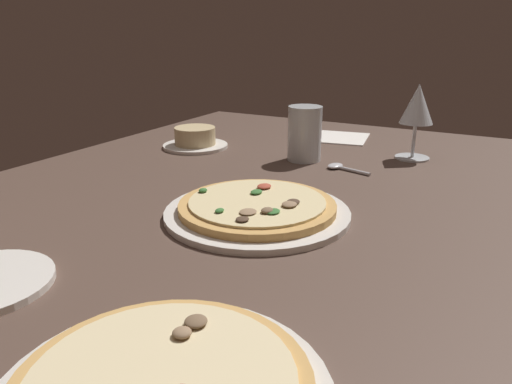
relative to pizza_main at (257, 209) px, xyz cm
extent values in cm
cube|color=brown|center=(4.88, 3.09, -3.18)|extent=(150.00, 110.00, 4.00)
cylinder|color=silver|center=(0.01, 0.02, -0.68)|extent=(29.28, 29.28, 1.00)
cylinder|color=tan|center=(0.01, 0.02, 0.42)|extent=(24.80, 24.80, 1.20)
cylinder|color=beige|center=(0.01, 0.02, 1.22)|extent=(21.52, 21.52, 0.40)
ellipsoid|color=#387033|center=(-7.11, 2.45, 1.70)|extent=(1.64, 1.19, 0.55)
ellipsoid|color=#937556|center=(0.08, -5.47, 1.73)|extent=(2.65, 2.27, 0.62)
ellipsoid|color=#937556|center=(-5.43, -1.38, 1.63)|extent=(2.78, 2.48, 0.42)
ellipsoid|color=#387033|center=(-0.69, 9.75, 1.73)|extent=(1.61, 1.31, 0.62)
ellipsoid|color=#4C3828|center=(1.40, -5.52, 1.73)|extent=(2.20, 1.98, 0.60)
ellipsoid|color=brown|center=(-3.91, -3.75, 1.77)|extent=(2.09, 1.74, 0.70)
ellipsoid|color=#AD4733|center=(5.97, 1.90, 1.74)|extent=(2.70, 2.26, 0.62)
ellipsoid|color=#387033|center=(-3.55, -4.48, 1.64)|extent=(2.47, 2.07, 0.43)
ellipsoid|color=#387033|center=(2.88, 1.71, 1.70)|extent=(2.41, 1.76, 0.56)
ellipsoid|color=#4C3828|center=(-8.38, -2.13, 1.66)|extent=(2.07, 1.85, 0.47)
cylinder|color=beige|center=(-39.44, -12.68, 1.22)|extent=(21.58, 21.58, 0.40)
ellipsoid|color=brown|center=(-32.29, -10.97, 1.77)|extent=(2.19, 2.12, 0.69)
ellipsoid|color=#937556|center=(-34.34, -10.92, 1.78)|extent=(1.75, 1.74, 0.72)
cylinder|color=silver|center=(32.73, 34.83, -0.78)|extent=(15.74, 15.74, 0.80)
cylinder|color=#D1B784|center=(32.73, 34.83, 1.73)|extent=(9.90, 9.90, 4.22)
cylinder|color=silver|center=(47.39, -14.05, -0.98)|extent=(7.58, 7.58, 0.40)
cylinder|color=silver|center=(47.39, -14.05, 3.02)|extent=(0.80, 0.80, 7.59)
cone|color=silver|center=(47.39, -14.05, 11.10)|extent=(7.25, 7.25, 8.58)
cone|color=maroon|center=(47.39, -14.05, 8.57)|extent=(2.68, 2.68, 3.52)
cylinder|color=silver|center=(34.63, 6.87, 4.79)|extent=(7.42, 7.42, 11.94)
cylinder|color=silver|center=(34.63, 6.87, 2.22)|extent=(6.83, 6.83, 6.79)
cube|color=white|center=(59.04, 9.65, -1.03)|extent=(17.75, 21.23, 0.30)
ellipsoid|color=silver|center=(31.71, -1.51, -0.68)|extent=(4.60, 3.75, 1.00)
cylinder|color=silver|center=(30.61, -5.55, -0.83)|extent=(2.87, 8.25, 0.70)
camera|label=1|loc=(-63.98, -34.42, 27.68)|focal=34.69mm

